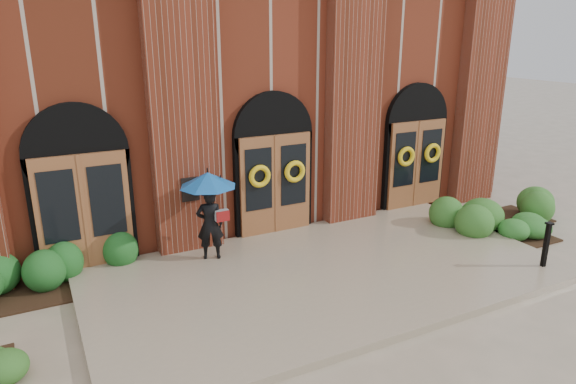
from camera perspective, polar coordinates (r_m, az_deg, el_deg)
ground at (r=11.12m, az=4.83°, el=-9.65°), size 90.00×90.00×0.00m
landing at (r=11.20m, az=4.43°, el=-9.01°), size 10.00×5.30×0.15m
church_building at (r=18.02m, az=-10.08°, el=12.22°), size 16.20×12.53×7.00m
man_with_umbrella at (r=11.33m, az=-8.79°, el=-0.77°), size 1.58×1.58×2.01m
metal_post at (r=12.43m, az=26.77°, el=-5.13°), size 0.15×0.15×1.01m
hedge_wall_left at (r=11.54m, az=-24.33°, el=-7.98°), size 3.15×1.26×0.81m
hedge_wall_right at (r=15.02m, az=21.52°, el=-1.80°), size 3.27×1.31×0.84m
hedge_front_right at (r=14.40m, az=24.27°, el=-3.65°), size 1.44×1.23×0.51m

